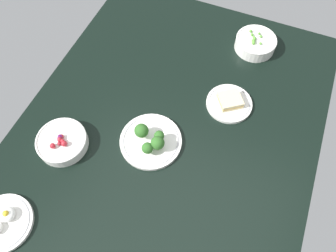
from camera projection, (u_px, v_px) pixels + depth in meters
The scene contains 6 objects.
dining_table at pixel (168, 131), 120.71cm from camera, with size 141.24×108.41×4.00cm, color black.
bowl_berries at pixel (62, 142), 113.67cm from camera, with size 18.07×18.07×6.01cm.
plate_broccoli at pixel (151, 140), 114.19cm from camera, with size 22.51×22.51×8.07cm.
bowl_peas at pixel (255, 43), 136.03cm from camera, with size 17.20×17.20×6.63cm.
plate_eggs at pixel (3, 223), 101.06cm from camera, with size 18.90×18.90×4.92cm.
plate_sandwich at pixel (229, 103), 122.96cm from camera, with size 17.71×17.71×4.59cm.
Camera 1 is at (-52.98, -21.77, 108.27)cm, focal length 34.10 mm.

